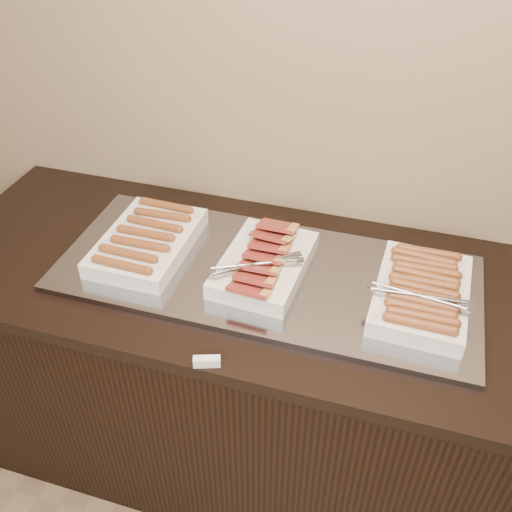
{
  "coord_description": "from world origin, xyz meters",
  "views": [
    {
      "loc": [
        0.32,
        0.92,
        1.97
      ],
      "look_at": [
        -0.05,
        2.13,
        0.97
      ],
      "focal_mm": 40.0,
      "sensor_mm": 36.0,
      "label": 1
    }
  ],
  "objects": [
    {
      "name": "counter",
      "position": [
        0.0,
        2.13,
        0.45
      ],
      "size": [
        2.06,
        0.76,
        0.9
      ],
      "color": "black",
      "rests_on": "ground"
    },
    {
      "name": "warming_tray",
      "position": [
        -0.02,
        2.13,
        0.91
      ],
      "size": [
        1.2,
        0.5,
        0.02
      ],
      "primitive_type": "cube",
      "color": "gray",
      "rests_on": "counter"
    },
    {
      "name": "dish_left",
      "position": [
        -0.38,
        2.13,
        0.95
      ],
      "size": [
        0.25,
        0.37,
        0.07
      ],
      "rotation": [
        0.0,
        0.0,
        -0.01
      ],
      "color": "white",
      "rests_on": "warming_tray"
    },
    {
      "name": "dish_center",
      "position": [
        -0.02,
        2.13,
        0.95
      ],
      "size": [
        0.26,
        0.36,
        0.09
      ],
      "rotation": [
        0.0,
        0.0,
        -0.06
      ],
      "color": "white",
      "rests_on": "warming_tray"
    },
    {
      "name": "dish_right",
      "position": [
        0.42,
        2.13,
        0.95
      ],
      "size": [
        0.27,
        0.37,
        0.08
      ],
      "rotation": [
        0.0,
        0.0,
        -0.04
      ],
      "color": "white",
      "rests_on": "warming_tray"
    },
    {
      "name": "label_holder",
      "position": [
        -0.06,
        1.77,
        0.91
      ],
      "size": [
        0.07,
        0.04,
        0.03
      ],
      "primitive_type": "cube",
      "rotation": [
        0.0,
        0.0,
        0.33
      ],
      "color": "white",
      "rests_on": "counter"
    }
  ]
}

